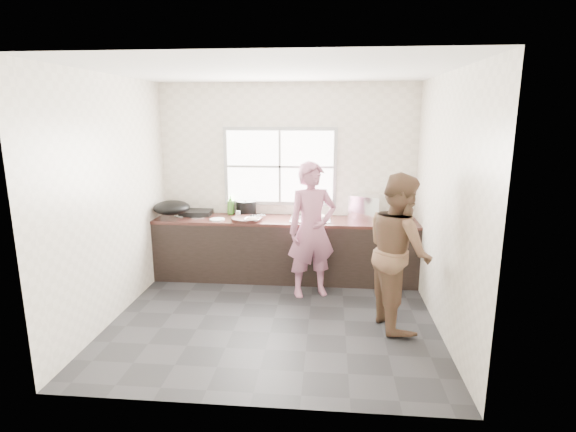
# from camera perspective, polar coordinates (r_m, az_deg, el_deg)

# --- Properties ---
(floor) EXTENTS (3.60, 3.20, 0.01)m
(floor) POSITION_cam_1_polar(r_m,az_deg,el_deg) (5.26, -1.78, -12.85)
(floor) COLOR #252527
(floor) RESTS_ON ground
(ceiling) EXTENTS (3.60, 3.20, 0.01)m
(ceiling) POSITION_cam_1_polar(r_m,az_deg,el_deg) (4.76, -2.01, 18.00)
(ceiling) COLOR silver
(ceiling) RESTS_ON wall_back
(wall_back) EXTENTS (3.60, 0.01, 2.70)m
(wall_back) POSITION_cam_1_polar(r_m,az_deg,el_deg) (6.41, -0.11, 4.53)
(wall_back) COLOR silver
(wall_back) RESTS_ON ground
(wall_left) EXTENTS (0.01, 3.20, 2.70)m
(wall_left) POSITION_cam_1_polar(r_m,az_deg,el_deg) (5.36, -21.41, 2.00)
(wall_left) COLOR beige
(wall_left) RESTS_ON ground
(wall_right) EXTENTS (0.01, 3.20, 2.70)m
(wall_right) POSITION_cam_1_polar(r_m,az_deg,el_deg) (4.95, 19.34, 1.32)
(wall_right) COLOR silver
(wall_right) RESTS_ON ground
(wall_front) EXTENTS (3.60, 0.01, 2.70)m
(wall_front) POSITION_cam_1_polar(r_m,az_deg,el_deg) (3.29, -5.34, -3.56)
(wall_front) COLOR silver
(wall_front) RESTS_ON ground
(cabinet) EXTENTS (3.60, 0.62, 0.82)m
(cabinet) POSITION_cam_1_polar(r_m,az_deg,el_deg) (6.31, -0.37, -4.37)
(cabinet) COLOR black
(cabinet) RESTS_ON floor
(countertop) EXTENTS (3.60, 0.64, 0.04)m
(countertop) POSITION_cam_1_polar(r_m,az_deg,el_deg) (6.20, -0.38, -0.57)
(countertop) COLOR #371B16
(countertop) RESTS_ON cabinet
(sink) EXTENTS (0.55, 0.45, 0.02)m
(sink) POSITION_cam_1_polar(r_m,az_deg,el_deg) (6.17, 2.86, -0.41)
(sink) COLOR silver
(sink) RESTS_ON countertop
(faucet) EXTENTS (0.02, 0.02, 0.30)m
(faucet) POSITION_cam_1_polar(r_m,az_deg,el_deg) (6.33, 2.95, 1.28)
(faucet) COLOR silver
(faucet) RESTS_ON countertop
(window_frame) EXTENTS (1.60, 0.05, 1.10)m
(window_frame) POSITION_cam_1_polar(r_m,az_deg,el_deg) (6.38, -1.02, 6.30)
(window_frame) COLOR #9EA0A5
(window_frame) RESTS_ON wall_back
(window_glazing) EXTENTS (1.50, 0.01, 1.00)m
(window_glazing) POSITION_cam_1_polar(r_m,az_deg,el_deg) (6.35, -1.05, 6.27)
(window_glazing) COLOR white
(window_glazing) RESTS_ON window_frame
(woman) EXTENTS (0.68, 0.56, 1.60)m
(woman) POSITION_cam_1_polar(r_m,az_deg,el_deg) (5.64, 3.05, -2.34)
(woman) COLOR #B16A86
(woman) RESTS_ON floor
(person_side) EXTENTS (0.81, 0.95, 1.69)m
(person_side) POSITION_cam_1_polar(r_m,az_deg,el_deg) (4.96, 13.91, -4.33)
(person_side) COLOR brown
(person_side) RESTS_ON floor
(cutting_board) EXTENTS (0.43, 0.43, 0.04)m
(cutting_board) POSITION_cam_1_polar(r_m,az_deg,el_deg) (6.12, -5.23, -0.38)
(cutting_board) COLOR black
(cutting_board) RESTS_ON countertop
(cleaver) EXTENTS (0.25, 0.20, 0.01)m
(cleaver) POSITION_cam_1_polar(r_m,az_deg,el_deg) (6.23, -3.89, 0.08)
(cleaver) COLOR #A8ABAF
(cleaver) RESTS_ON cutting_board
(bowl_mince) EXTENTS (0.22, 0.22, 0.05)m
(bowl_mince) POSITION_cam_1_polar(r_m,az_deg,el_deg) (6.04, -4.54, -0.51)
(bowl_mince) COLOR white
(bowl_mince) RESTS_ON countertop
(bowl_crabs) EXTENTS (0.26, 0.26, 0.07)m
(bowl_crabs) POSITION_cam_1_polar(r_m,az_deg,el_deg) (6.05, 3.43, -0.38)
(bowl_crabs) COLOR white
(bowl_crabs) RESTS_ON countertop
(bowl_held) EXTENTS (0.25, 0.25, 0.06)m
(bowl_held) POSITION_cam_1_polar(r_m,az_deg,el_deg) (6.08, 3.68, -0.35)
(bowl_held) COLOR silver
(bowl_held) RESTS_ON countertop
(black_pot) EXTENTS (0.32, 0.32, 0.20)m
(black_pot) POSITION_cam_1_polar(r_m,az_deg,el_deg) (6.46, -5.35, 1.05)
(black_pot) COLOR black
(black_pot) RESTS_ON countertop
(plate_food) EXTENTS (0.27, 0.27, 0.02)m
(plate_food) POSITION_cam_1_polar(r_m,az_deg,el_deg) (6.20, -8.99, -0.43)
(plate_food) COLOR silver
(plate_food) RESTS_ON countertop
(bottle_green) EXTENTS (0.13, 0.13, 0.28)m
(bottle_green) POSITION_cam_1_polar(r_m,az_deg,el_deg) (6.51, -7.29, 1.43)
(bottle_green) COLOR #45852B
(bottle_green) RESTS_ON countertop
(bottle_brown_tall) EXTENTS (0.11, 0.11, 0.20)m
(bottle_brown_tall) POSITION_cam_1_polar(r_m,az_deg,el_deg) (6.44, -5.39, 1.01)
(bottle_brown_tall) COLOR #401B10
(bottle_brown_tall) RESTS_ON countertop
(bottle_brown_short) EXTENTS (0.15, 0.15, 0.15)m
(bottle_brown_short) POSITION_cam_1_polar(r_m,az_deg,el_deg) (6.46, -4.77, 0.82)
(bottle_brown_short) COLOR #4B2312
(bottle_brown_short) RESTS_ON countertop
(glass_jar) EXTENTS (0.07, 0.07, 0.10)m
(glass_jar) POSITION_cam_1_polar(r_m,az_deg,el_deg) (6.31, -6.36, 0.23)
(glass_jar) COLOR silver
(glass_jar) RESTS_ON countertop
(burner) EXTENTS (0.45, 0.45, 0.07)m
(burner) POSITION_cam_1_polar(r_m,az_deg,el_deg) (6.63, -11.44, 0.53)
(burner) COLOR black
(burner) RESTS_ON countertop
(wok) EXTENTS (0.61, 0.61, 0.19)m
(wok) POSITION_cam_1_polar(r_m,az_deg,el_deg) (6.39, -14.54, 1.04)
(wok) COLOR black
(wok) RESTS_ON burner
(dish_rack) EXTENTS (0.53, 0.46, 0.33)m
(dish_rack) POSITION_cam_1_polar(r_m,az_deg,el_deg) (6.27, 10.02, 1.11)
(dish_rack) COLOR white
(dish_rack) RESTS_ON countertop
(pot_lid_left) EXTENTS (0.33, 0.33, 0.01)m
(pot_lid_left) POSITION_cam_1_polar(r_m,az_deg,el_deg) (6.59, -13.21, 0.14)
(pot_lid_left) COLOR silver
(pot_lid_left) RESTS_ON countertop
(pot_lid_right) EXTENTS (0.32, 0.32, 0.01)m
(pot_lid_right) POSITION_cam_1_polar(r_m,az_deg,el_deg) (6.43, -11.39, -0.09)
(pot_lid_right) COLOR silver
(pot_lid_right) RESTS_ON countertop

